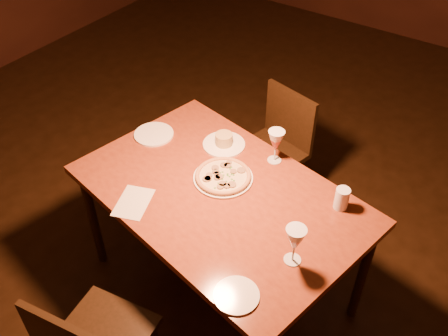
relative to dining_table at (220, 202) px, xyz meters
The scene contains 12 objects.
floor 0.75m from the dining_table, 131.47° to the left, with size 7.00×7.00×0.00m, color black.
dining_table is the anchor object (origin of this frame).
chair_far 0.85m from the dining_table, 99.54° to the left, with size 0.47×0.47×0.81m.
pizza_plate 0.13m from the dining_table, 116.85° to the left, with size 0.30×0.30×0.03m.
ramekin_saucer 0.38m from the dining_table, 121.93° to the left, with size 0.23×0.23×0.07m.
wine_glass_far 0.41m from the dining_table, 75.34° to the left, with size 0.09×0.09×0.19m, color #A84946, non-canonical shape.
wine_glass_right 0.54m from the dining_table, 18.58° to the right, with size 0.09×0.09×0.19m, color #A84946, non-canonical shape.
water_tumbler 0.59m from the dining_table, 24.78° to the left, with size 0.07×0.07×0.11m, color silver.
side_plate_left 0.60m from the dining_table, 163.60° to the left, with size 0.22×0.22×0.01m, color white.
side_plate_near 0.60m from the dining_table, 48.87° to the right, with size 0.19×0.19×0.01m, color white.
menu_card 0.43m from the dining_table, 135.90° to the right, with size 0.15×0.22×0.00m, color beige.
pendant_light 0.98m from the dining_table, 90.00° to the left, with size 0.12×0.12×0.12m, color #FF8147.
Camera 1 is at (1.22, -1.66, 2.45)m, focal length 40.00 mm.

